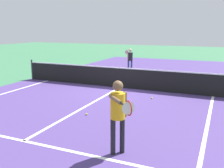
{
  "coord_description": "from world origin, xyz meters",
  "views": [
    {
      "loc": [
        4.38,
        -10.98,
        2.75
      ],
      "look_at": [
        1.19,
        -3.64,
        1.0
      ],
      "focal_mm": 41.4,
      "sensor_mm": 36.0,
      "label": 1
    }
  ],
  "objects_px": {
    "net": "(120,77)",
    "player_far": "(130,58)",
    "tennis_ball_mid_court": "(86,114)",
    "tennis_ball_near_net": "(152,98)",
    "player_near": "(118,109)"
  },
  "relations": [
    {
      "from": "net",
      "to": "player_far",
      "type": "relative_size",
      "value": 6.98
    },
    {
      "from": "net",
      "to": "tennis_ball_mid_court",
      "type": "relative_size",
      "value": 156.61
    },
    {
      "from": "tennis_ball_near_net",
      "to": "player_far",
      "type": "bearing_deg",
      "value": 117.43
    },
    {
      "from": "net",
      "to": "player_far",
      "type": "distance_m",
      "value": 4.47
    },
    {
      "from": "tennis_ball_mid_court",
      "to": "net",
      "type": "bearing_deg",
      "value": 96.73
    },
    {
      "from": "player_near",
      "to": "player_far",
      "type": "height_order",
      "value": "player_near"
    },
    {
      "from": "player_near",
      "to": "tennis_ball_near_net",
      "type": "relative_size",
      "value": 25.16
    },
    {
      "from": "player_near",
      "to": "tennis_ball_mid_court",
      "type": "distance_m",
      "value": 2.95
    },
    {
      "from": "player_near",
      "to": "tennis_ball_near_net",
      "type": "bearing_deg",
      "value": 95.95
    },
    {
      "from": "tennis_ball_near_net",
      "to": "tennis_ball_mid_court",
      "type": "distance_m",
      "value": 3.09
    },
    {
      "from": "player_far",
      "to": "tennis_ball_near_net",
      "type": "relative_size",
      "value": 22.45
    },
    {
      "from": "net",
      "to": "player_far",
      "type": "height_order",
      "value": "player_far"
    },
    {
      "from": "player_far",
      "to": "net",
      "type": "bearing_deg",
      "value": -76.52
    },
    {
      "from": "net",
      "to": "tennis_ball_mid_court",
      "type": "bearing_deg",
      "value": -83.27
    },
    {
      "from": "net",
      "to": "player_near",
      "type": "bearing_deg",
      "value": -68.53
    }
  ]
}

